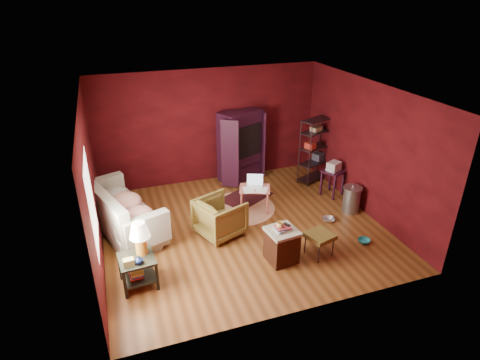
% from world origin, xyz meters
% --- Properties ---
extents(room, '(5.54, 5.04, 2.84)m').
position_xyz_m(room, '(-0.04, -0.01, 1.40)').
color(room, brown).
rests_on(room, ground).
extents(sofa, '(1.07, 2.08, 0.78)m').
position_xyz_m(sofa, '(-2.31, 0.63, 0.39)').
color(sofa, '#A5A48E').
rests_on(sofa, ground).
extents(armchair, '(1.01, 1.04, 0.84)m').
position_xyz_m(armchair, '(-0.50, -0.05, 0.42)').
color(armchair, black).
rests_on(armchair, ground).
extents(pet_bowl_steel, '(0.27, 0.16, 0.26)m').
position_xyz_m(pet_bowl_steel, '(1.80, -0.34, 0.13)').
color(pet_bowl_steel, silver).
rests_on(pet_bowl_steel, ground).
extents(pet_bowl_turquoise, '(0.24, 0.16, 0.24)m').
position_xyz_m(pet_bowl_turquoise, '(2.04, -1.27, 0.12)').
color(pet_bowl_turquoise, teal).
rests_on(pet_bowl_turquoise, ground).
extents(vase, '(0.14, 0.15, 0.14)m').
position_xyz_m(vase, '(-2.18, -1.24, 0.60)').
color(vase, '#0C173C').
rests_on(vase, side_table).
extents(mug, '(0.16, 0.14, 0.13)m').
position_xyz_m(mug, '(0.24, -1.25, 0.77)').
color(mug, '#D2B967').
rests_on(mug, hamper).
extents(side_table, '(0.61, 0.61, 1.12)m').
position_xyz_m(side_table, '(-2.15, -1.02, 0.67)').
color(side_table, black).
rests_on(side_table, ground).
extents(sofa_cushions, '(1.55, 2.39, 0.94)m').
position_xyz_m(sofa_cushions, '(-2.34, 0.60, 0.46)').
color(sofa_cushions, '#A5A48E').
rests_on(sofa_cushions, sofa).
extents(hamper, '(0.58, 0.58, 0.73)m').
position_xyz_m(hamper, '(0.29, -1.23, 0.33)').
color(hamper, '#3C1A0D').
rests_on(hamper, ground).
extents(footstool, '(0.55, 0.55, 0.46)m').
position_xyz_m(footstool, '(1.01, -1.32, 0.39)').
color(footstool, black).
rests_on(footstool, ground).
extents(rug_round, '(1.80, 1.80, 0.01)m').
position_xyz_m(rug_round, '(0.21, 0.78, 0.01)').
color(rug_round, beige).
rests_on(rug_round, ground).
extents(rug_oriental, '(1.37, 1.23, 0.01)m').
position_xyz_m(rug_oriental, '(0.50, 1.22, 0.02)').
color(rug_oriental, '#491318').
rests_on(rug_oriental, ground).
extents(laptop_desk, '(0.77, 0.68, 0.80)m').
position_xyz_m(laptop_desk, '(0.48, 0.61, 0.50)').
color(laptop_desk, '#DA7263').
rests_on(laptop_desk, ground).
extents(tv_armoire, '(1.28, 1.07, 1.78)m').
position_xyz_m(tv_armoire, '(0.72, 2.25, 0.93)').
color(tv_armoire, '#340F22').
rests_on(tv_armoire, ground).
extents(wire_shelving, '(0.87, 0.63, 1.63)m').
position_xyz_m(wire_shelving, '(2.42, 1.55, 0.89)').
color(wire_shelving, '#382F37').
rests_on(wire_shelving, ground).
extents(small_stand, '(0.56, 0.56, 0.84)m').
position_xyz_m(small_stand, '(2.46, 0.69, 0.63)').
color(small_stand, '#340F22').
rests_on(small_stand, ground).
extents(trash_can, '(0.45, 0.45, 0.64)m').
position_xyz_m(trash_can, '(2.45, -0.13, 0.30)').
color(trash_can, '#93979A').
rests_on(trash_can, ground).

